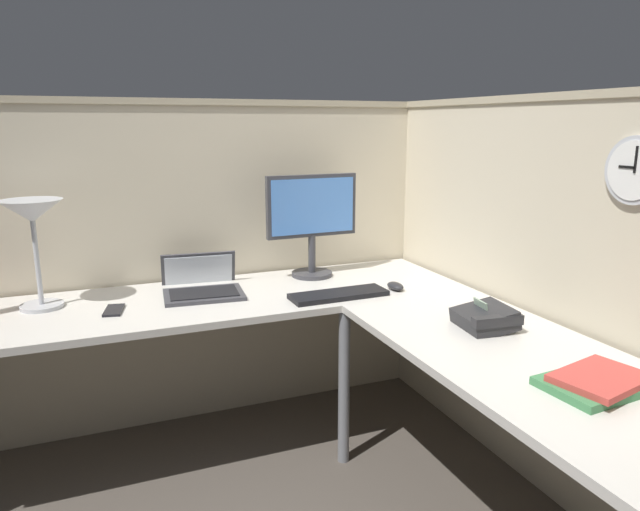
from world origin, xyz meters
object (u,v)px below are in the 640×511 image
at_px(monitor, 312,217).
at_px(desk_lamp_dome, 33,220).
at_px(office_phone, 486,319).
at_px(wall_clock, 636,170).
at_px(book_stack, 597,382).
at_px(computer_mouse, 395,286).
at_px(keyboard, 339,295).
at_px(cell_phone, 114,310).
at_px(laptop, 202,285).

distance_m(monitor, desk_lamp_dome, 1.22).
xyz_separation_m(office_phone, wall_clock, (0.30, -0.31, 0.56)).
distance_m(office_phone, book_stack, 0.53).
xyz_separation_m(computer_mouse, book_stack, (0.03, -1.10, 0.00)).
bearing_deg(book_stack, wall_clock, 34.37).
bearing_deg(wall_clock, keyboard, 126.21).
bearing_deg(desk_lamp_dome, monitor, 2.63).
height_order(keyboard, cell_phone, keyboard).
height_order(desk_lamp_dome, wall_clock, wall_clock).
bearing_deg(wall_clock, cell_phone, 146.43).
distance_m(monitor, office_phone, 1.03).
bearing_deg(desk_lamp_dome, laptop, 0.32).
bearing_deg(monitor, computer_mouse, -54.74).
distance_m(keyboard, office_phone, 0.66).
bearing_deg(keyboard, laptop, 147.35).
bearing_deg(computer_mouse, desk_lamp_dome, 167.97).
distance_m(cell_phone, office_phone, 1.45).
xyz_separation_m(keyboard, book_stack, (0.32, -1.10, 0.01)).
relative_size(book_stack, wall_clock, 1.41).
height_order(computer_mouse, office_phone, office_phone).
relative_size(office_phone, book_stack, 0.73).
xyz_separation_m(desk_lamp_dome, office_phone, (1.53, -0.89, -0.33)).
relative_size(monitor, laptop, 1.22).
bearing_deg(monitor, keyboard, -93.53).
relative_size(laptop, book_stack, 1.32).
height_order(desk_lamp_dome, book_stack, desk_lamp_dome).
bearing_deg(desk_lamp_dome, office_phone, -30.12).
bearing_deg(keyboard, computer_mouse, 0.47).
bearing_deg(cell_phone, keyboard, 2.07).
height_order(monitor, book_stack, monitor).
distance_m(desk_lamp_dome, cell_phone, 0.48).
height_order(laptop, computer_mouse, laptop).
xyz_separation_m(monitor, cell_phone, (-0.94, -0.22, -0.29)).
distance_m(desk_lamp_dome, office_phone, 1.80).
bearing_deg(monitor, cell_phone, -166.96).
bearing_deg(book_stack, cell_phone, 134.53).
distance_m(monitor, keyboard, 0.47).
distance_m(monitor, computer_mouse, 0.53).
height_order(monitor, keyboard, monitor).
distance_m(keyboard, wall_clock, 1.23).
distance_m(monitor, cell_phone, 1.01).
height_order(cell_phone, wall_clock, wall_clock).
xyz_separation_m(laptop, desk_lamp_dome, (-0.66, -0.00, 0.34)).
bearing_deg(keyboard, wall_clock, -54.99).
relative_size(desk_lamp_dome, cell_phone, 3.09).
relative_size(monitor, office_phone, 2.22).
distance_m(computer_mouse, book_stack, 1.10).
bearing_deg(laptop, cell_phone, -156.67).
bearing_deg(laptop, monitor, 5.34).
bearing_deg(office_phone, monitor, 108.59).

